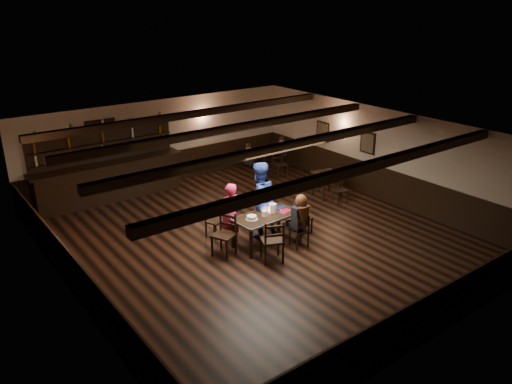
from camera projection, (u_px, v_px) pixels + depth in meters
ground at (257, 238)px, 12.43m from camera, size 10.00×10.00×0.00m
room_shell at (256, 171)px, 11.83m from camera, size 9.02×10.02×2.71m
dining_table at (266, 218)px, 11.91m from camera, size 1.65×0.89×0.75m
chair_near_left at (273, 238)px, 11.08m from camera, size 0.62×0.61×1.03m
chair_near_right at (301, 229)px, 11.80m from camera, size 0.42×0.40×0.81m
chair_end_left at (226, 230)px, 11.48m from camera, size 0.60×0.61×1.01m
chair_end_right at (301, 216)px, 12.53m from camera, size 0.37×0.38×0.82m
chair_far_pushed at (212, 218)px, 12.40m from camera, size 0.48×0.47×0.82m
woman_pink at (230, 214)px, 11.94m from camera, size 0.57×0.38×1.53m
man_blue at (259, 199)px, 12.27m from camera, size 0.94×0.73×1.92m
seated_person at (300, 213)px, 11.69m from camera, size 0.37×0.56×0.91m
cake at (252, 218)px, 11.65m from camera, size 0.29×0.29×0.09m
plate_stack_a at (265, 213)px, 11.81m from camera, size 0.15×0.15×0.14m
plate_stack_b at (272, 208)px, 12.01m from camera, size 0.19×0.19×0.22m
tea_light at (266, 212)px, 12.01m from camera, size 0.04×0.04×0.06m
salt_shaker at (281, 211)px, 12.00m from camera, size 0.03×0.03×0.08m
pepper_shaker at (279, 210)px, 12.06m from camera, size 0.03×0.03×0.08m
drink_glass at (275, 208)px, 12.13m from camera, size 0.07×0.07×0.11m
menu_red at (284, 211)px, 12.13m from camera, size 0.39×0.32×0.00m
menu_blue at (280, 207)px, 12.32m from camera, size 0.32×0.24×0.00m
bar_counter at (108, 176)px, 14.62m from camera, size 4.46×0.70×2.20m
back_table_a at (327, 176)px, 14.81m from camera, size 0.84×0.84×0.75m
back_table_b at (268, 153)px, 16.99m from camera, size 0.91×0.91×0.75m
bg_patron_left at (248, 153)px, 16.41m from camera, size 0.28×0.38×0.70m
bg_patron_right at (282, 146)px, 17.22m from camera, size 0.23×0.35×0.69m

